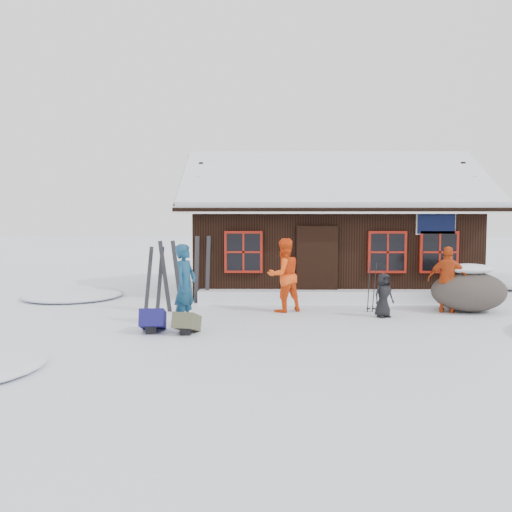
# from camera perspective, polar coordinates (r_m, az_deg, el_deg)

# --- Properties ---
(ground) EXTENTS (120.00, 120.00, 0.00)m
(ground) POSITION_cam_1_polar(r_m,az_deg,el_deg) (11.32, 3.73, -7.15)
(ground) COLOR white
(ground) RESTS_ON ground
(mountain_hut) EXTENTS (8.90, 6.09, 4.42)m
(mountain_hut) POSITION_cam_1_polar(r_m,az_deg,el_deg) (16.21, 8.13, 1.80)
(mountain_hut) COLOR black
(mountain_hut) RESTS_ON ground
(snow_drift) EXTENTS (7.60, 0.60, 0.35)m
(snow_drift) POSITION_cam_1_polar(r_m,az_deg,el_deg) (13.65, 9.55, -4.53)
(snow_drift) COLOR white
(snow_drift) RESTS_ON ground
(snow_mounds) EXTENTS (20.60, 13.20, 0.48)m
(snow_mounds) POSITION_cam_1_polar(r_m,az_deg,el_deg) (13.32, 10.45, -5.51)
(snow_mounds) COLOR white
(snow_mounds) RESTS_ON ground
(skier_teal) EXTENTS (0.60, 0.73, 1.72)m
(skier_teal) POSITION_cam_1_polar(r_m,az_deg,el_deg) (10.46, -8.09, -3.33)
(skier_teal) COLOR navy
(skier_teal) RESTS_ON ground
(skier_orange_left) EXTENTS (1.08, 1.00, 1.78)m
(skier_orange_left) POSITION_cam_1_polar(r_m,az_deg,el_deg) (12.04, 3.19, -2.19)
(skier_orange_left) COLOR #F44A11
(skier_orange_left) RESTS_ON ground
(skier_orange_right) EXTENTS (1.01, 0.69, 1.59)m
(skier_orange_right) POSITION_cam_1_polar(r_m,az_deg,el_deg) (12.74, 21.12, -2.54)
(skier_orange_right) COLOR #C14013
(skier_orange_right) RESTS_ON ground
(skier_crouched) EXTENTS (0.58, 0.50, 1.01)m
(skier_crouched) POSITION_cam_1_polar(r_m,az_deg,el_deg) (11.73, 14.37, -4.36)
(skier_crouched) COLOR black
(skier_crouched) RESTS_ON ground
(boulder) EXTENTS (1.78, 1.33, 1.04)m
(boulder) POSITION_cam_1_polar(r_m,az_deg,el_deg) (13.11, 23.14, -3.60)
(boulder) COLOR #49403A
(boulder) RESTS_ON ground
(ski_pair_left) EXTENTS (0.52, 0.13, 1.63)m
(ski_pair_left) POSITION_cam_1_polar(r_m,az_deg,el_deg) (12.28, -11.55, -2.73)
(ski_pair_left) COLOR black
(ski_pair_left) RESTS_ON ground
(ski_pair_mid) EXTENTS (0.60, 0.18, 1.78)m
(ski_pair_mid) POSITION_cam_1_polar(r_m,az_deg,el_deg) (12.16, -9.67, -2.42)
(ski_pair_mid) COLOR black
(ski_pair_mid) RESTS_ON ground
(ski_pair_right) EXTENTS (0.45, 0.19, 1.84)m
(ski_pair_right) POSITION_cam_1_polar(r_m,az_deg,el_deg) (13.45, -6.17, -1.64)
(ski_pair_right) COLOR black
(ski_pair_right) RESTS_ON ground
(ski_poles) EXTENTS (0.22, 0.11, 1.24)m
(ski_poles) POSITION_cam_1_polar(r_m,az_deg,el_deg) (12.33, 13.06, -3.58)
(ski_poles) COLOR black
(ski_poles) RESTS_ON ground
(backpack_blue) EXTENTS (0.53, 0.67, 0.34)m
(backpack_blue) POSITION_cam_1_polar(r_m,az_deg,el_deg) (10.14, -11.69, -7.56)
(backpack_blue) COLOR #161354
(backpack_blue) RESTS_ON ground
(backpack_olive) EXTENTS (0.52, 0.63, 0.30)m
(backpack_olive) POSITION_cam_1_polar(r_m,az_deg,el_deg) (9.90, -7.92, -7.90)
(backpack_olive) COLOR #4D4C37
(backpack_olive) RESTS_ON ground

